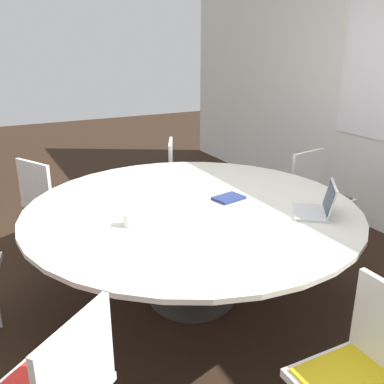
{
  "coord_description": "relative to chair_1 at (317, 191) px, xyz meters",
  "views": [
    {
      "loc": [
        2.44,
        -1.25,
        1.8
      ],
      "look_at": [
        0.0,
        0.0,
        0.83
      ],
      "focal_mm": 40.0,
      "sensor_mm": 36.0,
      "label": 1
    }
  ],
  "objects": [
    {
      "name": "chair_3",
      "position": [
        -0.97,
        -2.22,
        0.0
      ],
      "size": [
        0.58,
        0.58,
        0.85
      ],
      "rotation": [
        0.0,
        0.0,
        6.76
      ],
      "color": "white",
      "rests_on": "ground_plane"
    },
    {
      "name": "ground_plane",
      "position": [
        0.33,
        -1.47,
        -0.51
      ],
      "size": [
        16.0,
        16.0,
        0.0
      ],
      "primitive_type": "plane",
      "color": "black"
    },
    {
      "name": "laptop",
      "position": [
        0.85,
        -0.81,
        0.28
      ],
      "size": [
        0.38,
        0.37,
        0.21
      ],
      "rotation": [
        0.0,
        0.0,
        -0.66
      ],
      "color": "silver",
      "rests_on": "conference_table"
    },
    {
      "name": "coffee_cup",
      "position": [
        0.45,
        -1.96,
        0.27
      ],
      "size": [
        0.09,
        0.09,
        0.08
      ],
      "color": "white",
      "rests_on": "conference_table"
    },
    {
      "name": "chair_1",
      "position": [
        0.0,
        0.0,
        0.0
      ],
      "size": [
        0.49,
        0.51,
        0.85
      ],
      "rotation": [
        0.0,
        0.0,
        4.89
      ],
      "color": "white",
      "rests_on": "ground_plane"
    },
    {
      "name": "spiral_notebook",
      "position": [
        0.34,
        -1.18,
        0.24
      ],
      "size": [
        0.19,
        0.24,
        0.02
      ],
      "color": "navy",
      "rests_on": "conference_table"
    },
    {
      "name": "chair_6",
      "position": [
        1.84,
        -1.42,
        0.0
      ],
      "size": [
        0.44,
        0.42,
        0.85
      ],
      "rotation": [
        0.0,
        0.0,
        9.41
      ],
      "color": "white",
      "rests_on": "ground_plane"
    },
    {
      "name": "conference_table",
      "position": [
        0.33,
        -1.47,
        0.13
      ],
      "size": [
        2.28,
        2.28,
        0.73
      ],
      "color": "#333333",
      "rests_on": "ground_plane"
    },
    {
      "name": "handbag",
      "position": [
        -1.3,
        -1.33,
        -0.37
      ],
      "size": [
        0.36,
        0.16,
        0.28
      ],
      "color": "#661E56",
      "rests_on": "ground_plane"
    },
    {
      "name": "chair_2",
      "position": [
        -1.04,
        -0.86,
        0.0
      ],
      "size": [
        0.58,
        0.57,
        0.85
      ],
      "rotation": [
        0.0,
        0.0,
        5.82
      ],
      "color": "white",
      "rests_on": "ground_plane"
    }
  ]
}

